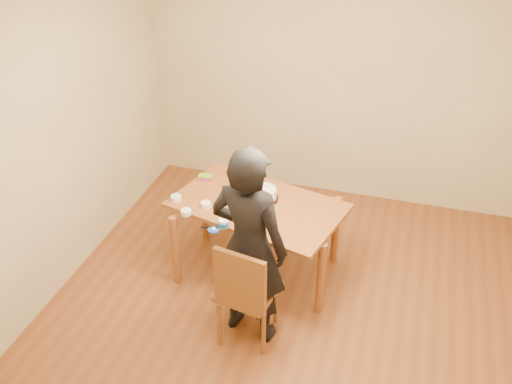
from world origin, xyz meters
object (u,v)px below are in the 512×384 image
(dining_table, at_px, (258,206))
(cake_plate, at_px, (263,198))
(dining_chair, at_px, (248,291))
(person, at_px, (249,247))
(cake, at_px, (263,194))

(dining_table, distance_m, cake_plate, 0.09)
(dining_chair, distance_m, person, 0.40)
(dining_table, height_order, cake_plate, cake_plate)
(dining_table, distance_m, person, 0.75)
(dining_table, relative_size, dining_chair, 3.41)
(dining_table, bearing_deg, cake, 88.72)
(dining_chair, relative_size, person, 0.25)
(person, bearing_deg, dining_chair, 100.66)
(cake_plate, bearing_deg, person, -81.25)
(cake_plate, bearing_deg, dining_chair, -81.70)
(dining_chair, distance_m, cake, 0.94)
(dining_chair, relative_size, cake, 1.78)
(dining_table, height_order, dining_chair, dining_table)
(cake, bearing_deg, dining_chair, -81.70)
(dining_table, bearing_deg, cake_plate, 88.72)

